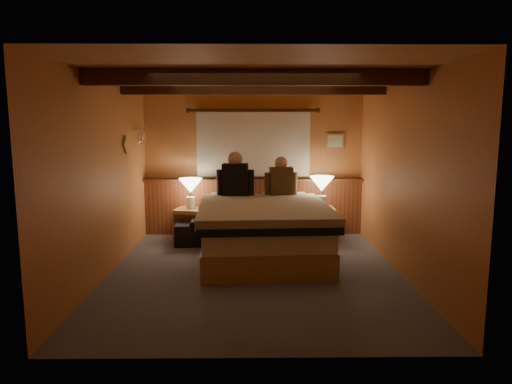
{
  "coord_description": "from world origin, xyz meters",
  "views": [
    {
      "loc": [
        -0.04,
        -5.47,
        1.84
      ],
      "look_at": [
        0.02,
        0.4,
        0.95
      ],
      "focal_mm": 32.0,
      "sensor_mm": 36.0,
      "label": 1
    }
  ],
  "objects_px": {
    "person_left": "(235,177)",
    "person_right": "(281,179)",
    "lamp_right": "(322,186)",
    "duffel_bag": "(193,234)",
    "nightstand_left": "(191,224)",
    "nightstand_right": "(318,224)",
    "bed": "(263,230)",
    "lamp_left": "(191,187)"
  },
  "relations": [
    {
      "from": "nightstand_right",
      "to": "bed",
      "type": "bearing_deg",
      "value": -134.39
    },
    {
      "from": "nightstand_right",
      "to": "lamp_right",
      "type": "distance_m",
      "value": 0.61
    },
    {
      "from": "lamp_right",
      "to": "duffel_bag",
      "type": "bearing_deg",
      "value": -172.78
    },
    {
      "from": "person_left",
      "to": "nightstand_left",
      "type": "bearing_deg",
      "value": 163.72
    },
    {
      "from": "lamp_right",
      "to": "person_right",
      "type": "xyz_separation_m",
      "value": [
        -0.64,
        -0.1,
        0.11
      ]
    },
    {
      "from": "nightstand_left",
      "to": "lamp_left",
      "type": "bearing_deg",
      "value": 77.59
    },
    {
      "from": "nightstand_left",
      "to": "duffel_bag",
      "type": "distance_m",
      "value": 0.38
    },
    {
      "from": "nightstand_right",
      "to": "lamp_right",
      "type": "xyz_separation_m",
      "value": [
        0.04,
        -0.0,
        0.61
      ]
    },
    {
      "from": "nightstand_right",
      "to": "lamp_right",
      "type": "relative_size",
      "value": 1.08
    },
    {
      "from": "nightstand_right",
      "to": "lamp_right",
      "type": "height_order",
      "value": "lamp_right"
    },
    {
      "from": "bed",
      "to": "lamp_right",
      "type": "relative_size",
      "value": 4.67
    },
    {
      "from": "lamp_right",
      "to": "person_left",
      "type": "distance_m",
      "value": 1.36
    },
    {
      "from": "bed",
      "to": "lamp_left",
      "type": "height_order",
      "value": "lamp_left"
    },
    {
      "from": "nightstand_left",
      "to": "person_right",
      "type": "distance_m",
      "value": 1.62
    },
    {
      "from": "bed",
      "to": "nightstand_right",
      "type": "bearing_deg",
      "value": 42.3
    },
    {
      "from": "nightstand_left",
      "to": "duffel_bag",
      "type": "height_order",
      "value": "nightstand_left"
    },
    {
      "from": "person_left",
      "to": "duffel_bag",
      "type": "xyz_separation_m",
      "value": [
        -0.64,
        -0.11,
        -0.86
      ]
    },
    {
      "from": "nightstand_right",
      "to": "person_left",
      "type": "height_order",
      "value": "person_left"
    },
    {
      "from": "nightstand_left",
      "to": "person_left",
      "type": "distance_m",
      "value": 1.1
    },
    {
      "from": "bed",
      "to": "duffel_bag",
      "type": "relative_size",
      "value": 4.12
    },
    {
      "from": "person_left",
      "to": "person_right",
      "type": "relative_size",
      "value": 1.13
    },
    {
      "from": "duffel_bag",
      "to": "nightstand_left",
      "type": "bearing_deg",
      "value": 101.48
    },
    {
      "from": "bed",
      "to": "person_right",
      "type": "distance_m",
      "value": 1.04
    },
    {
      "from": "person_left",
      "to": "duffel_bag",
      "type": "relative_size",
      "value": 1.25
    },
    {
      "from": "nightstand_left",
      "to": "person_right",
      "type": "xyz_separation_m",
      "value": [
        1.43,
        -0.21,
        0.74
      ]
    },
    {
      "from": "nightstand_right",
      "to": "lamp_left",
      "type": "bearing_deg",
      "value": 176.62
    },
    {
      "from": "nightstand_right",
      "to": "person_right",
      "type": "xyz_separation_m",
      "value": [
        -0.6,
        -0.1,
        0.73
      ]
    },
    {
      "from": "bed",
      "to": "person_right",
      "type": "bearing_deg",
      "value": 66.9
    },
    {
      "from": "nightstand_right",
      "to": "person_right",
      "type": "height_order",
      "value": "person_right"
    },
    {
      "from": "lamp_right",
      "to": "person_left",
      "type": "relative_size",
      "value": 0.71
    },
    {
      "from": "lamp_left",
      "to": "lamp_right",
      "type": "height_order",
      "value": "lamp_right"
    },
    {
      "from": "nightstand_left",
      "to": "nightstand_right",
      "type": "bearing_deg",
      "value": 9.01
    },
    {
      "from": "person_right",
      "to": "lamp_right",
      "type": "bearing_deg",
      "value": 1.76
    },
    {
      "from": "nightstand_left",
      "to": "duffel_bag",
      "type": "relative_size",
      "value": 0.95
    },
    {
      "from": "nightstand_left",
      "to": "person_right",
      "type": "relative_size",
      "value": 0.86
    },
    {
      "from": "bed",
      "to": "person_right",
      "type": "height_order",
      "value": "person_right"
    },
    {
      "from": "lamp_left",
      "to": "person_right",
      "type": "relative_size",
      "value": 0.78
    },
    {
      "from": "person_right",
      "to": "duffel_bag",
      "type": "xyz_separation_m",
      "value": [
        -1.34,
        -0.15,
        -0.82
      ]
    },
    {
      "from": "person_right",
      "to": "nightstand_left",
      "type": "bearing_deg",
      "value": 165.0
    },
    {
      "from": "nightstand_right",
      "to": "person_left",
      "type": "relative_size",
      "value": 0.77
    },
    {
      "from": "nightstand_right",
      "to": "lamp_left",
      "type": "relative_size",
      "value": 1.11
    },
    {
      "from": "nightstand_left",
      "to": "nightstand_right",
      "type": "height_order",
      "value": "nightstand_right"
    }
  ]
}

